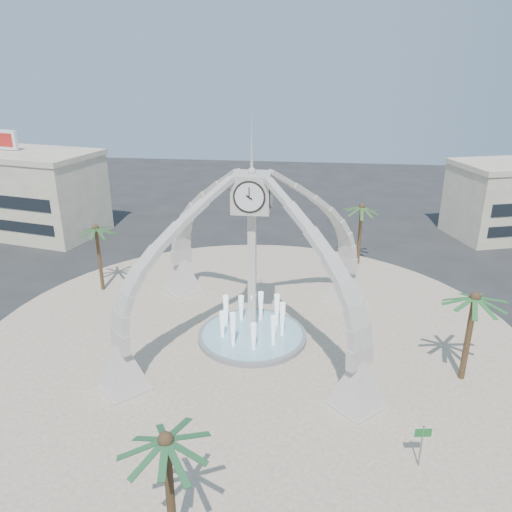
# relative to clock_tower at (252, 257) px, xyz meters

# --- Properties ---
(ground) EXTENTS (140.00, 140.00, 0.00)m
(ground) POSITION_rel_clock_tower_xyz_m (0.00, 0.00, -6.49)
(ground) COLOR #282828
(ground) RESTS_ON ground
(plaza) EXTENTS (40.00, 40.00, 0.06)m
(plaza) POSITION_rel_clock_tower_xyz_m (0.00, 0.00, -6.46)
(plaza) COLOR beige
(plaza) RESTS_ON ground
(clock_tower) EXTENTS (17.94, 17.94, 16.30)m
(clock_tower) POSITION_rel_clock_tower_xyz_m (0.00, 0.00, 0.00)
(clock_tower) COLOR beige
(clock_tower) RESTS_ON ground
(fountain) EXTENTS (8.00, 8.00, 3.62)m
(fountain) POSITION_rel_clock_tower_xyz_m (0.00, 0.00, -6.20)
(fountain) COLOR gray
(fountain) RESTS_ON ground
(building_nw) EXTENTS (23.75, 13.73, 11.90)m
(building_nw) POSITION_rel_clock_tower_xyz_m (-32.00, 22.00, -1.66)
(building_nw) COLOR beige
(building_nw) RESTS_ON ground
(palm_east) EXTENTS (5.33, 5.33, 6.60)m
(palm_east) POSITION_rel_clock_tower_xyz_m (14.02, -3.33, -0.74)
(palm_east) COLOR brown
(palm_east) RESTS_ON ground
(palm_west) EXTENTS (3.71, 3.71, 6.50)m
(palm_west) POSITION_rel_clock_tower_xyz_m (-14.34, 6.70, -0.73)
(palm_west) COLOR brown
(palm_west) RESTS_ON ground
(palm_north) EXTENTS (4.74, 4.74, 6.70)m
(palm_north) POSITION_rel_clock_tower_xyz_m (8.69, 15.69, -0.59)
(palm_north) COLOR brown
(palm_north) RESTS_ON ground
(palm_south) EXTENTS (4.41, 4.41, 6.56)m
(palm_south) POSITION_rel_clock_tower_xyz_m (-1.02, -17.43, -0.75)
(palm_south) COLOR brown
(palm_south) RESTS_ON ground
(street_sign) EXTENTS (0.92, 0.17, 2.52)m
(street_sign) POSITION_rel_clock_tower_xyz_m (9.93, -11.38, -4.69)
(street_sign) COLOR slate
(street_sign) RESTS_ON ground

